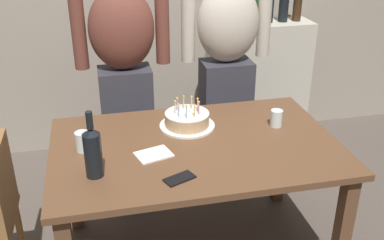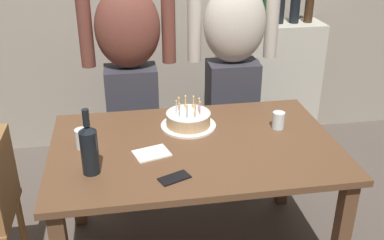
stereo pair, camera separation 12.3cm
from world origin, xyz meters
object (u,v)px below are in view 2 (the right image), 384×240
at_px(birthday_cake, 188,120).
at_px(water_glass_near, 278,120).
at_px(person_man_bearded, 130,74).
at_px(person_woman_cardigan, 233,68).
at_px(cell_phone, 174,178).
at_px(water_glass_far, 83,139).
at_px(napkin_stack, 152,153).
at_px(wine_bottle, 89,148).

xyz_separation_m(birthday_cake, water_glass_near, (0.49, -0.10, 0.01)).
xyz_separation_m(person_man_bearded, person_woman_cardigan, (0.69, 0.00, 0.00)).
relative_size(birthday_cake, cell_phone, 2.17).
relative_size(water_glass_near, cell_phone, 0.67).
height_order(water_glass_far, cell_phone, water_glass_far).
bearing_deg(napkin_stack, wine_bottle, -156.84).
relative_size(wine_bottle, person_man_bearded, 0.20).
bearing_deg(napkin_stack, birthday_cake, 50.01).
bearing_deg(person_man_bearded, wine_bottle, 76.46).
distance_m(birthday_cake, wine_bottle, 0.67).
height_order(water_glass_far, person_man_bearded, person_man_bearded).
height_order(cell_phone, napkin_stack, same).
bearing_deg(person_woman_cardigan, cell_phone, 63.20).
distance_m(cell_phone, person_woman_cardigan, 1.21).
height_order(birthday_cake, person_woman_cardigan, person_woman_cardigan).
bearing_deg(birthday_cake, napkin_stack, -129.99).
bearing_deg(cell_phone, water_glass_near, 10.02).
bearing_deg(cell_phone, napkin_stack, 85.80).
bearing_deg(person_woman_cardigan, napkin_stack, 52.98).
relative_size(cell_phone, person_man_bearded, 0.09).
height_order(cell_phone, person_woman_cardigan, person_woman_cardigan).
bearing_deg(birthday_cake, person_man_bearded, 118.06).
bearing_deg(cell_phone, wine_bottle, 139.33).
height_order(person_man_bearded, person_woman_cardigan, same).
bearing_deg(water_glass_near, person_man_bearded, 140.35).
bearing_deg(cell_phone, birthday_cake, 50.88).
xyz_separation_m(birthday_cake, person_man_bearded, (-0.29, 0.55, 0.09)).
xyz_separation_m(birthday_cake, wine_bottle, (-0.52, -0.40, 0.09)).
xyz_separation_m(napkin_stack, person_woman_cardigan, (0.63, 0.83, 0.13)).
bearing_deg(cell_phone, person_man_bearded, 74.57).
bearing_deg(person_woman_cardigan, birthday_cake, 54.56).
distance_m(wine_bottle, person_man_bearded, 0.98).
bearing_deg(person_woman_cardigan, water_glass_near, 98.71).
bearing_deg(water_glass_far, wine_bottle, -78.79).
distance_m(birthday_cake, cell_phone, 0.54).
distance_m(water_glass_far, person_man_bearded, 0.76).
xyz_separation_m(birthday_cake, napkin_stack, (-0.23, -0.28, -0.04)).
bearing_deg(person_man_bearded, birthday_cake, 118.06).
xyz_separation_m(cell_phone, napkin_stack, (-0.08, 0.24, 0.00)).
bearing_deg(wine_bottle, birthday_cake, 37.47).
height_order(water_glass_near, wine_bottle, wine_bottle).
distance_m(wine_bottle, person_woman_cardigan, 1.32).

